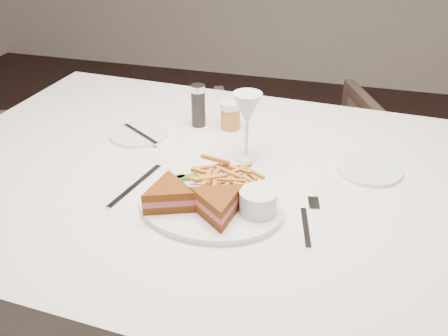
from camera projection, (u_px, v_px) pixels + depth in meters
ground at (173, 315)px, 1.81m from camera, size 5.00×5.00×0.00m
table at (229, 289)px, 1.40m from camera, size 1.60×1.12×0.75m
chair_far at (299, 165)px, 2.08m from camera, size 0.83×0.81×0.66m
table_setting at (221, 172)px, 1.15m from camera, size 0.78×0.61×0.18m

